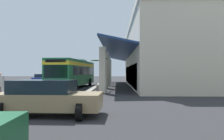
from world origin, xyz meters
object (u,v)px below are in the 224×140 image
(parked_sedan_blue, at_px, (41,78))
(parked_sedan_tan, at_px, (47,97))
(transit_bus, at_px, (74,72))
(pedestrian, at_px, (0,84))
(potted_palm, at_px, (101,82))

(parked_sedan_blue, xyz_separation_m, parked_sedan_tan, (25.83, 9.44, 0.00))
(transit_bus, distance_m, parked_sedan_tan, 16.07)
(transit_bus, height_order, parked_sedan_tan, transit_bus)
(pedestrian, height_order, potted_palm, potted_palm)
(parked_sedan_blue, bearing_deg, transit_bus, 36.43)
(parked_sedan_tan, bearing_deg, parked_sedan_blue, -159.92)
(pedestrian, bearing_deg, potted_palm, 142.33)
(transit_bus, relative_size, potted_palm, 3.58)
(pedestrian, relative_size, potted_palm, 0.56)
(parked_sedan_blue, height_order, parked_sedan_tan, same)
(transit_bus, bearing_deg, pedestrian, -11.84)
(potted_palm, bearing_deg, transit_bus, -137.83)
(parked_sedan_blue, relative_size, parked_sedan_tan, 1.01)
(parked_sedan_blue, height_order, potted_palm, potted_palm)
(pedestrian, distance_m, potted_palm, 9.57)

